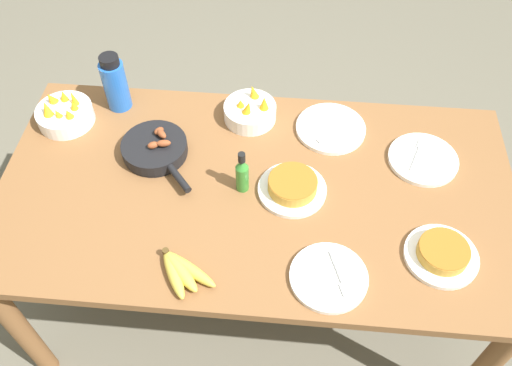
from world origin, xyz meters
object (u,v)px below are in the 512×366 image
object	(u,v)px
banana_bunch	(181,271)
empty_plate_far_right	(331,128)
frittata_plate_side	(442,254)
empty_plate_far_left	(329,277)
fruit_bowl_mango	(65,114)
hot_sauce_bottle	(242,175)
fruit_bowl_citrus	(250,111)
skillet	(156,149)
empty_plate_near_front	(423,159)
frittata_plate_center	(292,188)
water_bottle	(115,83)

from	to	relation	value
banana_bunch	empty_plate_far_right	distance (m)	0.77
frittata_plate_side	empty_plate_far_left	world-z (taller)	frittata_plate_side
fruit_bowl_mango	hot_sauce_bottle	bearing A→B (deg)	-20.86
fruit_bowl_mango	fruit_bowl_citrus	world-z (taller)	fruit_bowl_citrus
skillet	empty_plate_near_front	world-z (taller)	skillet
fruit_bowl_citrus	banana_bunch	bearing A→B (deg)	-101.79
skillet	empty_plate_near_front	size ratio (longest dim) A/B	1.26
fruit_bowl_mango	empty_plate_far_right	bearing A→B (deg)	2.38
skillet	empty_plate_near_front	xyz separation A→B (m)	(0.92, 0.05, -0.02)
frittata_plate_center	water_bottle	distance (m)	0.76
empty_plate_far_left	banana_bunch	bearing A→B (deg)	-176.85
fruit_bowl_mango	water_bottle	bearing A→B (deg)	29.68
empty_plate_far_right	fruit_bowl_citrus	size ratio (longest dim) A/B	1.32
frittata_plate_center	water_bottle	world-z (taller)	water_bottle
empty_plate_near_front	hot_sauce_bottle	bearing A→B (deg)	-163.66
banana_bunch	frittata_plate_center	size ratio (longest dim) A/B	0.85
skillet	fruit_bowl_citrus	world-z (taller)	fruit_bowl_citrus
skillet	empty_plate_far_right	world-z (taller)	skillet
banana_bunch	fruit_bowl_citrus	world-z (taller)	fruit_bowl_citrus
water_bottle	hot_sauce_bottle	distance (m)	0.62
banana_bunch	water_bottle	distance (m)	0.78
empty_plate_far_right	water_bottle	bearing A→B (deg)	175.66
frittata_plate_center	fruit_bowl_citrus	xyz separation A→B (m)	(-0.17, 0.33, 0.01)
water_bottle	frittata_plate_side	bearing A→B (deg)	-26.73
banana_bunch	fruit_bowl_mango	size ratio (longest dim) A/B	0.94
empty_plate_far_right	fruit_bowl_citrus	world-z (taller)	fruit_bowl_citrus
empty_plate_far_left	fruit_bowl_mango	xyz separation A→B (m)	(-0.96, 0.57, 0.03)
skillet	frittata_plate_side	xyz separation A→B (m)	(0.94, -0.33, -0.01)
banana_bunch	empty_plate_far_left	distance (m)	0.43
skillet	hot_sauce_bottle	xyz separation A→B (m)	(0.31, -0.13, 0.05)
frittata_plate_center	fruit_bowl_mango	distance (m)	0.88
banana_bunch	skillet	xyz separation A→B (m)	(-0.17, 0.46, 0.01)
skillet	frittata_plate_side	world-z (taller)	skillet
banana_bunch	empty_plate_near_front	distance (m)	0.91
banana_bunch	empty_plate_far_right	xyz separation A→B (m)	(0.43, 0.63, -0.01)
empty_plate_far_left	fruit_bowl_citrus	xyz separation A→B (m)	(-0.29, 0.64, 0.03)
hot_sauce_bottle	water_bottle	bearing A→B (deg)	144.44
frittata_plate_side	empty_plate_near_front	bearing A→B (deg)	92.21
skillet	fruit_bowl_mango	bearing A→B (deg)	-149.81
fruit_bowl_mango	fruit_bowl_citrus	bearing A→B (deg)	6.35
empty_plate_near_front	empty_plate_far_right	distance (m)	0.34
skillet	frittata_plate_center	distance (m)	0.50
empty_plate_far_left	fruit_bowl_citrus	size ratio (longest dim) A/B	1.21
empty_plate_far_right	hot_sauce_bottle	bearing A→B (deg)	-134.19
banana_bunch	empty_plate_far_left	world-z (taller)	banana_bunch
skillet	frittata_plate_center	xyz separation A→B (m)	(0.48, -0.13, -0.00)
frittata_plate_side	water_bottle	bearing A→B (deg)	153.27
frittata_plate_side	hot_sauce_bottle	xyz separation A→B (m)	(-0.62, 0.21, 0.05)
fruit_bowl_mango	hot_sauce_bottle	size ratio (longest dim) A/B	1.21
banana_bunch	water_bottle	bearing A→B (deg)	117.23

